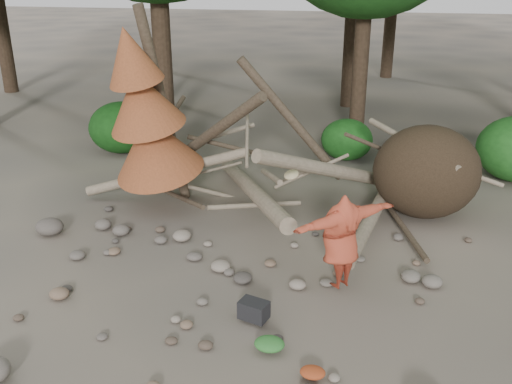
# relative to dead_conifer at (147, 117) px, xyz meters

# --- Properties ---
(ground) EXTENTS (120.00, 120.00, 0.00)m
(ground) POSITION_rel_dead_conifer_xyz_m (3.12, -3.37, -2.11)
(ground) COLOR #514C44
(ground) RESTS_ON ground
(deadfall_pile) EXTENTS (8.55, 5.24, 3.30)m
(deadfall_pile) POSITION_rel_dead_conifer_xyz_m (5.13, 0.87, -1.16)
(deadfall_pile) COLOR #332619
(deadfall_pile) RESTS_ON ground
(dead_conifer) EXTENTS (2.06, 2.16, 4.35)m
(dead_conifer) POSITION_rel_dead_conifer_xyz_m (0.00, 0.00, 0.00)
(dead_conifer) COLOR #4C3F30
(dead_conifer) RESTS_ON ground
(bush_left) EXTENTS (1.80, 1.80, 1.44)m
(bush_left) POSITION_rel_dead_conifer_xyz_m (-2.38, 3.83, -1.39)
(bush_left) COLOR #144512
(bush_left) RESTS_ON ground
(bush_mid) EXTENTS (1.40, 1.40, 1.12)m
(bush_mid) POSITION_rel_dead_conifer_xyz_m (3.92, 4.43, -1.55)
(bush_mid) COLOR #1B5719
(bush_mid) RESTS_ON ground
(frisbee_thrower) EXTENTS (1.94, 1.75, 1.79)m
(frisbee_thrower) POSITION_rel_dead_conifer_xyz_m (4.16, -2.42, -1.22)
(frisbee_thrower) COLOR #AF3F27
(frisbee_thrower) RESTS_ON ground
(backpack) EXTENTS (0.49, 0.40, 0.28)m
(backpack) POSITION_rel_dead_conifer_xyz_m (2.97, -3.61, -1.97)
(backpack) COLOR black
(backpack) RESTS_ON ground
(cloth_green) EXTENTS (0.43, 0.36, 0.16)m
(cloth_green) POSITION_rel_dead_conifer_xyz_m (3.33, -4.28, -2.03)
(cloth_green) COLOR #2E6F2C
(cloth_green) RESTS_ON ground
(cloth_orange) EXTENTS (0.33, 0.27, 0.12)m
(cloth_orange) POSITION_rel_dead_conifer_xyz_m (3.98, -4.72, -2.05)
(cloth_orange) COLOR #9D3C1B
(cloth_orange) RESTS_ON ground
(boulder_mid_left) EXTENTS (0.56, 0.50, 0.33)m
(boulder_mid_left) POSITION_rel_dead_conifer_xyz_m (-1.61, -1.49, -1.94)
(boulder_mid_left) COLOR #575049
(boulder_mid_left) RESTS_ON ground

